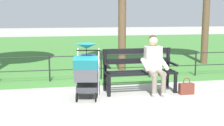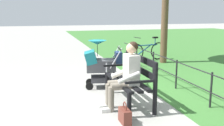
{
  "view_description": "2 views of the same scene",
  "coord_description": "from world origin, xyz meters",
  "px_view_note": "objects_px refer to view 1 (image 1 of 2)",
  "views": [
    {
      "loc": [
        1.19,
        6.37,
        1.76
      ],
      "look_at": [
        0.03,
        0.21,
        0.72
      ],
      "focal_mm": 48.63,
      "sensor_mm": 36.0,
      "label": 1
    },
    {
      "loc": [
        -5.6,
        1.64,
        1.82
      ],
      "look_at": [
        -0.15,
        0.16,
        0.73
      ],
      "focal_mm": 43.19,
      "sensor_mm": 36.0,
      "label": 2
    }
  ],
  "objects_px": {
    "person_on_bench": "(154,63)",
    "stroller": "(87,70)",
    "park_bench": "(139,68)",
    "handbag": "(186,88)"
  },
  "relations": [
    {
      "from": "stroller",
      "to": "handbag",
      "type": "xyz_separation_m",
      "value": [
        -2.17,
        0.09,
        -0.47
      ]
    },
    {
      "from": "park_bench",
      "to": "stroller",
      "type": "relative_size",
      "value": 1.4
    },
    {
      "from": "person_on_bench",
      "to": "stroller",
      "type": "height_order",
      "value": "person_on_bench"
    },
    {
      "from": "stroller",
      "to": "handbag",
      "type": "bearing_deg",
      "value": 177.65
    },
    {
      "from": "park_bench",
      "to": "handbag",
      "type": "height_order",
      "value": "park_bench"
    },
    {
      "from": "park_bench",
      "to": "person_on_bench",
      "type": "relative_size",
      "value": 1.26
    },
    {
      "from": "park_bench",
      "to": "stroller",
      "type": "distance_m",
      "value": 1.27
    },
    {
      "from": "park_bench",
      "to": "handbag",
      "type": "bearing_deg",
      "value": 154.61
    },
    {
      "from": "person_on_bench",
      "to": "park_bench",
      "type": "bearing_deg",
      "value": -38.01
    },
    {
      "from": "stroller",
      "to": "park_bench",
      "type": "bearing_deg",
      "value": -163.4
    }
  ]
}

